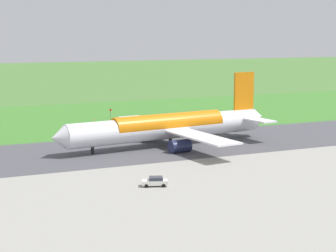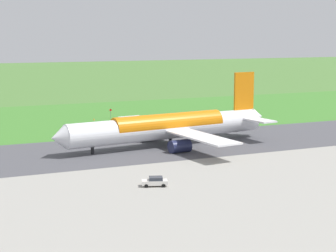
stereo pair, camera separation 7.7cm
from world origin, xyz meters
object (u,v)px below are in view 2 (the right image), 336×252
airliner_main (169,127)px  no_stopping_sign (111,113)px  service_car_followme (155,181)px  traffic_cone_orange (94,119)px

airliner_main → no_stopping_sign: (-0.84, -45.43, -2.69)m
airliner_main → service_car_followme: size_ratio=11.87×
service_car_followme → airliner_main: bearing=-117.7°
traffic_cone_orange → no_stopping_sign: bearing=-163.0°
airliner_main → service_car_followme: (16.12, 30.74, -3.51)m
airliner_main → no_stopping_sign: airliner_main is taller
service_car_followme → no_stopping_sign: (-16.96, -76.17, 0.82)m
airliner_main → service_car_followme: 34.89m
airliner_main → traffic_cone_orange: bearing=-83.7°
no_stopping_sign → traffic_cone_orange: no_stopping_sign is taller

